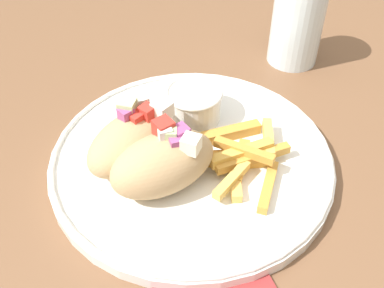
{
  "coord_description": "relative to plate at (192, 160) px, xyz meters",
  "views": [
    {
      "loc": [
        -0.09,
        -0.34,
        1.14
      ],
      "look_at": [
        -0.04,
        -0.0,
        0.81
      ],
      "focal_mm": 42.0,
      "sensor_mm": 36.0,
      "label": 1
    }
  ],
  "objects": [
    {
      "name": "plate",
      "position": [
        0.0,
        0.0,
        0.0
      ],
      "size": [
        0.31,
        0.31,
        0.02
      ],
      "color": "white",
      "rests_on": "table"
    },
    {
      "name": "fries_pile",
      "position": [
        0.05,
        -0.02,
        0.01
      ],
      "size": [
        0.1,
        0.13,
        0.03
      ],
      "color": "gold",
      "rests_on": "plate"
    },
    {
      "name": "table",
      "position": [
        0.04,
        0.0,
        -0.09
      ],
      "size": [
        1.26,
        1.26,
        0.78
      ],
      "color": "brown",
      "rests_on": "ground_plane"
    },
    {
      "name": "pita_sandwich_near",
      "position": [
        -0.03,
        -0.03,
        0.03
      ],
      "size": [
        0.13,
        0.1,
        0.07
      ],
      "rotation": [
        0.0,
        0.0,
        0.38
      ],
      "color": "tan",
      "rests_on": "plate"
    },
    {
      "name": "water_glass",
      "position": [
        0.18,
        0.19,
        0.04
      ],
      "size": [
        0.07,
        0.07,
        0.11
      ],
      "color": "silver",
      "rests_on": "table"
    },
    {
      "name": "pita_sandwich_far",
      "position": [
        -0.06,
        0.01,
        0.03
      ],
      "size": [
        0.12,
        0.12,
        0.06
      ],
      "rotation": [
        0.0,
        0.0,
        0.78
      ],
      "color": "tan",
      "rests_on": "plate"
    },
    {
      "name": "sauce_ramekin",
      "position": [
        0.01,
        0.07,
        0.03
      ],
      "size": [
        0.07,
        0.07,
        0.04
      ],
      "color": "white",
      "rests_on": "plate"
    }
  ]
}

